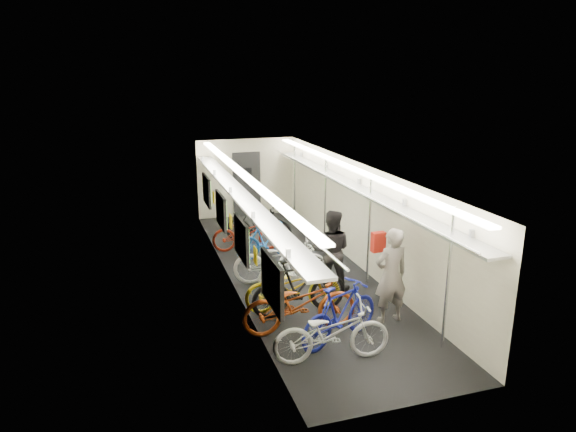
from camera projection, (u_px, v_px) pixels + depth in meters
train_car_shell at (272, 195)px, 11.63m from camera, size 10.00×10.00×10.00m
bicycle_0 at (332, 332)px, 7.90m from camera, size 1.91×0.85×0.97m
bicycle_1 at (340, 313)px, 8.45m from camera, size 1.79×1.16×1.05m
bicycle_2 at (300, 303)px, 8.79m from camera, size 2.04×0.79×1.06m
bicycle_3 at (300, 286)px, 9.41m from camera, size 1.86×0.58×1.11m
bicycle_4 at (293, 287)px, 9.59m from camera, size 1.87×0.80×0.96m
bicycle_5 at (295, 267)px, 10.58m from camera, size 1.61×0.56×0.95m
bicycle_6 at (281, 260)px, 10.79m from camera, size 2.12×1.24×1.05m
bicycle_7 at (267, 240)px, 12.32m from camera, size 1.58×0.54×0.93m
bicycle_8 at (247, 232)px, 12.86m from camera, size 1.82×0.80×0.93m
bicycle_9 at (258, 224)px, 13.36m from camera, size 1.78×1.10×1.04m
passenger_near at (391, 275)px, 9.08m from camera, size 0.66×0.46×1.75m
passenger_mid at (331, 251)px, 10.43m from camera, size 1.02×0.93×1.69m
backpack at (378, 242)px, 9.61m from camera, size 0.27×0.15×0.38m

